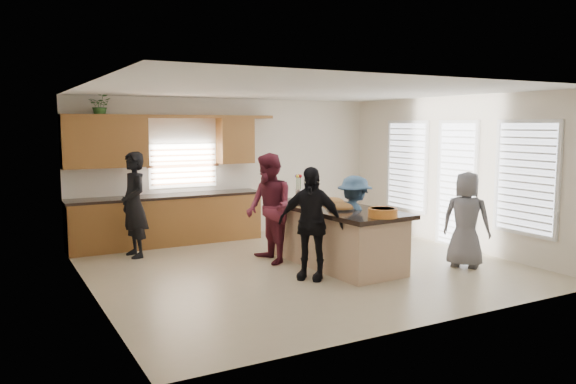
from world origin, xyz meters
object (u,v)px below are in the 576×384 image
salad_bowl (383,212)px  woman_left_back (134,205)px  woman_left_front (310,223)px  island (334,237)px  woman_right_front (466,220)px  woman_right_back (354,221)px  woman_left_mid (269,208)px

salad_bowl → woman_left_back: (-2.78, 3.28, -0.11)m
woman_left_back → woman_left_front: bearing=28.7°
island → woman_right_front: (1.75, -1.16, 0.32)m
woman_left_back → woman_right_back: size_ratio=1.24×
woman_right_back → salad_bowl: bearing=162.5°
woman_right_front → salad_bowl: bearing=59.5°
island → woman_right_front: 2.12m
woman_left_back → island: bearing=45.2°
woman_right_back → woman_left_mid: bearing=43.2°
salad_bowl → woman_right_back: 0.97m
island → woman_left_front: (-0.79, -0.57, 0.38)m
salad_bowl → woman_right_front: bearing=1.2°
island → woman_left_front: size_ratio=1.65×
woman_right_back → woman_right_front: size_ratio=0.95×
woman_left_back → woman_right_back: woman_left_back is taller
woman_left_back → woman_left_mid: (1.85, -1.49, -0.00)m
salad_bowl → woman_left_mid: size_ratio=0.24×
woman_right_front → island: bearing=24.7°
woman_right_front → woman_left_mid: bearing=24.7°
woman_right_front → woman_left_front: bearing=45.1°
woman_left_front → woman_left_back: bearing=173.2°
woman_left_mid → woman_right_back: woman_left_mid is taller
salad_bowl → woman_left_back: 4.30m
woman_left_front → woman_right_front: woman_left_front is taller
woman_left_mid → woman_right_front: 3.17m
island → salad_bowl: 1.33m
island → woman_left_front: bearing=-147.9°
woman_left_front → woman_right_front: (2.54, -0.59, -0.06)m
island → salad_bowl: (0.05, -1.20, 0.57)m
salad_bowl → woman_left_back: bearing=130.3°
woman_left_mid → woman_left_front: (0.10, -1.16, -0.07)m
woman_left_back → woman_left_front: (1.94, -2.65, -0.07)m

